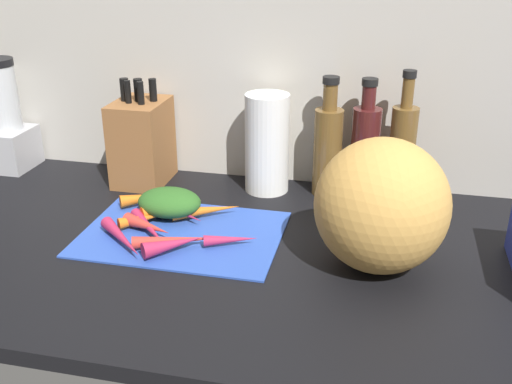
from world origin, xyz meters
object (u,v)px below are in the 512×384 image
carrot_0 (206,210)px  knife_block (142,141)px  carrot_5 (122,238)px  bottle_0 (328,147)px  carrot_8 (172,207)px  winter_squash (381,206)px  bottle_1 (365,149)px  carrot_6 (142,219)px  carrot_2 (177,211)px  carrot_7 (231,240)px  cutting_board (182,233)px  carrot_10 (149,197)px  carrot_4 (150,228)px  bottle_2 (402,152)px  carrot_9 (147,226)px  paper_towel_roll (267,143)px  blender_appliance (3,122)px  carrot_1 (177,240)px  carrot_3 (173,244)px

carrot_0 → knife_block: size_ratio=0.57×
carrot_5 → bottle_0: bearing=44.7°
carrot_5 → carrot_8: bearing=72.6°
winter_squash → bottle_1: 33.22cm
bottle_1 → carrot_6: bearing=-148.8°
carrot_2 → carrot_6: bearing=-138.3°
winter_squash → bottle_0: bearing=112.4°
carrot_6 → carrot_7: carrot_6 is taller
cutting_board → carrot_10: 17.05cm
carrot_7 → carrot_2: bearing=145.7°
cutting_board → winter_squash: winter_squash is taller
carrot_4 → carrot_10: bearing=112.2°
carrot_6 → carrot_2: bearing=41.7°
carrot_2 → carrot_10: bearing=149.4°
carrot_5 → bottle_0: bottle_0 is taller
cutting_board → carrot_8: carrot_8 is taller
carrot_0 → bottle_2: (41.27, 19.28, 10.27)cm
carrot_4 → carrot_8: size_ratio=1.18×
carrot_8 → carrot_9: bearing=-100.9°
cutting_board → carrot_8: bearing=122.1°
carrot_5 → bottle_0: (37.00, 36.67, 9.66)cm
cutting_board → paper_towel_roll: paper_towel_roll is taller
carrot_2 → carrot_4: bearing=-107.1°
knife_block → paper_towel_roll: 31.76cm
carrot_7 → blender_appliance: 77.49cm
carrot_2 → carrot_7: bearing=-34.3°
carrot_1 → bottle_1: bearing=45.4°
carrot_3 → bottle_0: bearing=55.3°
carrot_9 → bottle_0: (33.95, 30.86, 9.56)cm
carrot_3 → carrot_4: size_ratio=0.71×
cutting_board → carrot_7: bearing=-16.7°
carrot_9 → bottle_1: 53.60cm
carrot_8 → carrot_5: bearing=-107.4°
carrot_7 → carrot_10: bearing=147.0°
carrot_5 → winter_squash: 51.76cm
carrot_0 → carrot_6: bearing=-151.9°
carrot_2 → carrot_3: size_ratio=1.29×
knife_block → carrot_3: bearing=-59.8°
carrot_7 → carrot_10: 28.19cm
bottle_0 → carrot_6: bearing=-143.2°
carrot_3 → bottle_2: bottle_2 is taller
bottle_2 → cutting_board: bearing=-148.4°
carrot_8 → carrot_0: bearing=0.6°
carrot_0 → carrot_9: size_ratio=1.27×
carrot_0 → bottle_0: size_ratio=0.53×
carrot_0 → blender_appliance: (-61.63, 19.49, 10.32)cm
carrot_4 → cutting_board: bearing=21.8°
paper_towel_roll → carrot_1: bearing=-108.5°
knife_block → winter_squash: bearing=-26.8°
knife_block → cutting_board: bearing=-53.7°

